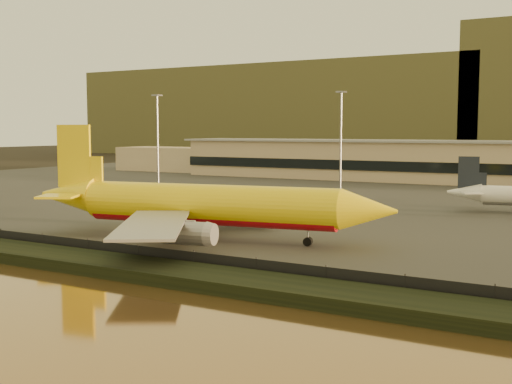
# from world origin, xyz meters

# --- Properties ---
(ground) EXTENTS (900.00, 900.00, 0.00)m
(ground) POSITION_xyz_m (0.00, 0.00, 0.00)
(ground) COLOR black
(ground) RESTS_ON ground
(embankment) EXTENTS (320.00, 7.00, 1.40)m
(embankment) POSITION_xyz_m (0.00, -17.00, 0.70)
(embankment) COLOR black
(embankment) RESTS_ON ground
(tarmac) EXTENTS (320.00, 220.00, 0.20)m
(tarmac) POSITION_xyz_m (0.00, 95.00, 0.10)
(tarmac) COLOR #2D2D2D
(tarmac) RESTS_ON ground
(perimeter_fence) EXTENTS (300.00, 0.05, 2.20)m
(perimeter_fence) POSITION_xyz_m (0.00, -13.00, 1.30)
(perimeter_fence) COLOR black
(perimeter_fence) RESTS_ON tarmac
(terminal_building) EXTENTS (202.00, 25.00, 12.60)m
(terminal_building) POSITION_xyz_m (-14.52, 125.55, 6.25)
(terminal_building) COLOR tan
(terminal_building) RESTS_ON tarmac
(apron_light_masts) EXTENTS (152.20, 12.20, 25.40)m
(apron_light_masts) POSITION_xyz_m (15.00, 75.00, 15.70)
(apron_light_masts) COLOR slate
(apron_light_masts) RESTS_ON tarmac
(distant_hills) EXTENTS (470.00, 160.00, 70.00)m
(distant_hills) POSITION_xyz_m (-20.74, 340.00, 31.39)
(distant_hills) COLOR brown
(distant_hills) RESTS_ON ground
(dhl_cargo_jet) EXTENTS (55.42, 53.64, 16.58)m
(dhl_cargo_jet) POSITION_xyz_m (-0.90, 4.99, 5.15)
(dhl_cargo_jet) COLOR yellow
(dhl_cargo_jet) RESTS_ON tarmac
(gse_vehicle_yellow) EXTENTS (4.36, 2.46, 1.86)m
(gse_vehicle_yellow) POSITION_xyz_m (9.00, 31.79, 1.13)
(gse_vehicle_yellow) COLOR yellow
(gse_vehicle_yellow) RESTS_ON tarmac
(gse_vehicle_white) EXTENTS (3.76, 2.24, 1.59)m
(gse_vehicle_white) POSITION_xyz_m (-15.29, 28.87, 0.99)
(gse_vehicle_white) COLOR white
(gse_vehicle_white) RESTS_ON tarmac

